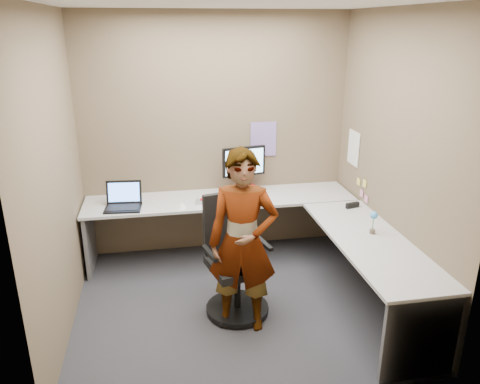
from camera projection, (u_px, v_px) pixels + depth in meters
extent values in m
plane|color=#29292E|center=(236.00, 303.00, 4.53)|extent=(3.00, 3.00, 0.00)
plane|color=brown|center=(216.00, 137.00, 5.28)|extent=(3.00, 0.00, 3.00)
plane|color=brown|center=(395.00, 161.00, 4.32)|extent=(0.00, 2.70, 2.70)
plane|color=brown|center=(54.00, 179.00, 3.82)|extent=(0.00, 2.70, 2.70)
plane|color=white|center=(234.00, 3.00, 3.61)|extent=(3.00, 3.00, 0.00)
cube|color=#B0B0B0|center=(221.00, 199.00, 5.19)|extent=(2.96, 0.65, 0.03)
cube|color=#B0B0B0|center=(371.00, 241.00, 4.18)|extent=(0.65, 1.91, 0.03)
cube|color=#59595B|center=(90.00, 239.00, 5.07)|extent=(0.04, 0.60, 0.70)
cube|color=#59595B|center=(341.00, 220.00, 5.55)|extent=(0.04, 0.60, 0.70)
cube|color=#59595B|center=(420.00, 339.00, 3.46)|extent=(0.60, 0.04, 0.70)
cube|color=red|center=(244.00, 191.00, 5.32)|extent=(0.35, 0.28, 0.06)
cube|color=black|center=(244.00, 187.00, 5.31)|extent=(0.23, 0.18, 0.02)
cube|color=black|center=(244.00, 181.00, 5.30)|extent=(0.06, 0.05, 0.13)
cube|color=black|center=(244.00, 161.00, 5.23)|extent=(0.50, 0.13, 0.33)
cube|color=#86C0E7|center=(245.00, 162.00, 5.21)|extent=(0.44, 0.09, 0.28)
cube|color=black|center=(123.00, 208.00, 4.87)|extent=(0.39, 0.30, 0.02)
cube|color=black|center=(124.00, 192.00, 4.95)|extent=(0.37, 0.11, 0.24)
cube|color=#508CFF|center=(124.00, 192.00, 4.95)|extent=(0.33, 0.08, 0.19)
cube|color=#B7B7BC|center=(202.00, 202.00, 5.01)|extent=(0.12, 0.08, 0.04)
sphere|color=red|center=(202.00, 199.00, 4.99)|extent=(0.04, 0.04, 0.04)
cone|color=white|center=(182.00, 205.00, 4.89)|extent=(0.10, 0.10, 0.06)
cube|color=black|center=(352.00, 205.00, 4.90)|extent=(0.16, 0.07, 0.05)
cylinder|color=brown|center=(372.00, 231.00, 4.30)|extent=(0.05, 0.05, 0.04)
cylinder|color=#338C3F|center=(373.00, 222.00, 4.27)|extent=(0.01, 0.01, 0.14)
sphere|color=#449EF1|center=(374.00, 215.00, 4.24)|extent=(0.07, 0.07, 0.07)
cube|color=#846BB7|center=(263.00, 139.00, 5.37)|extent=(0.30, 0.01, 0.40)
cube|color=white|center=(354.00, 148.00, 5.19)|extent=(0.01, 0.28, 0.38)
cube|color=#F2E059|center=(365.00, 184.00, 4.97)|extent=(0.01, 0.07, 0.07)
cube|color=pink|center=(362.00, 193.00, 5.06)|extent=(0.01, 0.07, 0.07)
cube|color=pink|center=(366.00, 199.00, 4.95)|extent=(0.01, 0.07, 0.07)
cube|color=#F2E059|center=(358.00, 182.00, 5.11)|extent=(0.01, 0.07, 0.07)
cylinder|color=black|center=(237.00, 308.00, 4.37)|extent=(0.58, 0.58, 0.04)
cylinder|color=black|center=(237.00, 287.00, 4.30)|extent=(0.06, 0.06, 0.42)
cube|color=black|center=(237.00, 266.00, 4.22)|extent=(0.58, 0.58, 0.07)
cube|color=black|center=(227.00, 221.00, 4.30)|extent=(0.46, 0.16, 0.57)
cube|color=black|center=(210.00, 253.00, 4.06)|extent=(0.11, 0.31, 0.03)
cube|color=black|center=(263.00, 243.00, 4.26)|extent=(0.11, 0.31, 0.03)
imported|color=#999399|center=(243.00, 242.00, 3.95)|extent=(0.67, 0.52, 1.62)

